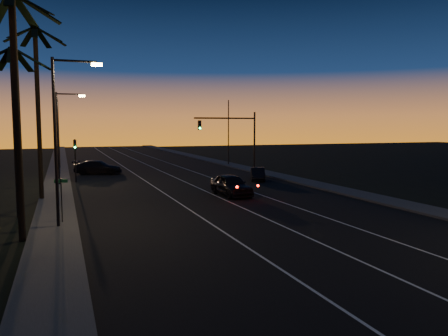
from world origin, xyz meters
name	(u,v)px	position (x,y,z in m)	size (l,w,h in m)	color
road	(200,192)	(0.00, 30.00, 0.01)	(20.00, 170.00, 0.01)	black
sidewalk_left	(56,199)	(-11.20, 30.00, 0.08)	(2.40, 170.00, 0.16)	#333230
sidewalk_right	(316,184)	(11.20, 30.00, 0.08)	(2.40, 170.00, 0.16)	#333230
lane_stripe_left	(165,193)	(-3.00, 30.00, 0.02)	(0.12, 160.00, 0.01)	silver
lane_stripe_mid	(206,191)	(0.50, 30.00, 0.02)	(0.12, 160.00, 0.01)	silver
lane_stripe_right	(244,189)	(4.00, 30.00, 0.02)	(0.12, 160.00, 0.01)	silver
palm_near	(16,91)	(-12.60, 18.00, 7.07)	(4.25, 4.16, 11.53)	black
palm_mid	(15,113)	(-13.20, 24.00, 6.25)	(4.25, 4.16, 10.03)	black
palm_far	(38,96)	(-12.20, 30.00, 7.61)	(4.25, 4.16, 12.53)	black
streetlight_left_near	(61,129)	(-10.70, 20.00, 5.32)	(2.55, 0.26, 9.00)	black
streetlight_left_far	(61,130)	(-10.69, 38.00, 5.06)	(2.55, 0.26, 8.50)	black
street_sign	(61,195)	(-10.80, 21.00, 1.66)	(0.70, 0.06, 2.60)	black
signal_mast	(235,132)	(7.14, 39.99, 4.78)	(7.10, 0.41, 7.00)	black
signal_post	(75,153)	(-9.50, 39.98, 2.89)	(0.28, 0.37, 4.20)	black
far_pole_left	(59,134)	(-11.00, 55.00, 4.50)	(0.14, 0.14, 9.00)	black
far_pole_right	(228,133)	(11.00, 52.00, 4.50)	(0.14, 0.14, 9.00)	black
lead_car	(231,185)	(1.69, 27.16, 0.85)	(2.20, 5.58, 1.68)	black
right_car	(258,174)	(7.68, 35.16, 0.65)	(2.70, 4.10, 1.28)	black
cross_car	(98,167)	(-6.91, 46.67, 0.79)	(5.75, 3.87, 1.55)	black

